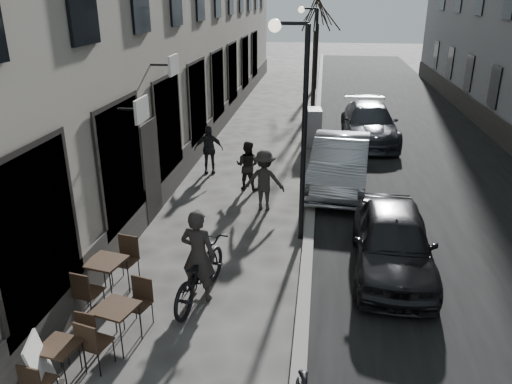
% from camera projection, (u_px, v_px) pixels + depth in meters
% --- Properties ---
extents(road, '(7.30, 60.00, 0.00)m').
position_uv_depth(road, '(403.00, 136.00, 20.97)').
color(road, black).
rests_on(road, ground).
extents(kerb, '(0.25, 60.00, 0.12)m').
position_uv_depth(kerb, '(316.00, 132.00, 21.39)').
color(kerb, slate).
rests_on(kerb, ground).
extents(streetlamp_near, '(0.90, 0.28, 5.09)m').
position_uv_depth(streetlamp_near, '(297.00, 110.00, 11.08)').
color(streetlamp_near, black).
rests_on(streetlamp_near, ground).
extents(streetlamp_far, '(0.90, 0.28, 5.09)m').
position_uv_depth(streetlamp_far, '(312.00, 53.00, 22.14)').
color(streetlamp_far, black).
rests_on(streetlamp_far, ground).
extents(tree_near, '(2.40, 2.40, 5.70)m').
position_uv_depth(tree_near, '(316.00, 14.00, 24.34)').
color(tree_near, black).
rests_on(tree_near, ground).
extents(tree_far, '(2.40, 2.40, 5.70)m').
position_uv_depth(tree_far, '(318.00, 11.00, 29.87)').
color(tree_far, black).
rests_on(tree_far, ground).
extents(bistro_set_a, '(0.63, 1.39, 0.80)m').
position_uv_depth(bistro_set_a, '(61.00, 359.00, 7.56)').
color(bistro_set_a, black).
rests_on(bistro_set_a, ground).
extents(bistro_set_b, '(0.80, 1.59, 0.91)m').
position_uv_depth(bistro_set_b, '(117.00, 322.00, 8.32)').
color(bistro_set_b, black).
rests_on(bistro_set_b, ground).
extents(bistro_set_c, '(0.80, 1.71, 0.98)m').
position_uv_depth(bistro_set_c, '(107.00, 275.00, 9.64)').
color(bistro_set_c, black).
rests_on(bistro_set_c, ground).
extents(sign_board, '(0.48, 0.63, 1.00)m').
position_uv_depth(sign_board, '(43.00, 373.00, 7.29)').
color(sign_board, black).
rests_on(sign_board, ground).
extents(utility_cabinet, '(0.63, 1.02, 1.46)m').
position_uv_depth(utility_cabinet, '(314.00, 127.00, 19.46)').
color(utility_cabinet, slate).
rests_on(utility_cabinet, ground).
extents(bicycle, '(1.15, 2.30, 1.15)m').
position_uv_depth(bicycle, '(199.00, 272.00, 9.61)').
color(bicycle, black).
rests_on(bicycle, ground).
extents(cyclist_rider, '(0.76, 0.57, 1.89)m').
position_uv_depth(cyclist_rider, '(198.00, 255.00, 9.48)').
color(cyclist_rider, '#272422').
rests_on(cyclist_rider, ground).
extents(pedestrian_near, '(0.83, 0.71, 1.51)m').
position_uv_depth(pedestrian_near, '(247.00, 165.00, 15.06)').
color(pedestrian_near, black).
rests_on(pedestrian_near, ground).
extents(pedestrian_mid, '(1.11, 0.65, 1.70)m').
position_uv_depth(pedestrian_mid, '(264.00, 180.00, 13.57)').
color(pedestrian_mid, '#2A2825').
rests_on(pedestrian_mid, ground).
extents(pedestrian_far, '(1.01, 0.60, 1.61)m').
position_uv_depth(pedestrian_far, '(209.00, 149.00, 16.43)').
color(pedestrian_far, black).
rests_on(pedestrian_far, ground).
extents(car_near, '(1.81, 4.14, 1.39)m').
position_uv_depth(car_near, '(393.00, 241.00, 10.57)').
color(car_near, black).
rests_on(car_near, ground).
extents(car_mid, '(2.10, 4.88, 1.56)m').
position_uv_depth(car_mid, '(340.00, 163.00, 15.19)').
color(car_mid, '#9B9DA4').
rests_on(car_mid, ground).
extents(car_far, '(2.20, 5.14, 1.48)m').
position_uv_depth(car_far, '(369.00, 123.00, 20.04)').
color(car_far, '#34373D').
rests_on(car_far, ground).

